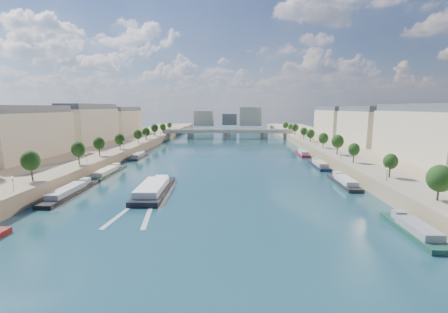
{
  "coord_description": "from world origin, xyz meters",
  "views": [
    {
      "loc": [
        6.24,
        -45.08,
        27.43
      ],
      "look_at": [
        1.5,
        89.8,
        5.0
      ],
      "focal_mm": 24.0,
      "sensor_mm": 36.0,
      "label": 1
    }
  ],
  "objects": [
    {
      "name": "skyline",
      "position": [
        3.19,
        319.52,
        14.66
      ],
      "size": [
        79.0,
        42.0,
        22.0
      ],
      "color": "beige",
      "rests_on": "ground"
    },
    {
      "name": "trees_left",
      "position": [
        -55.0,
        102.0,
        10.48
      ],
      "size": [
        4.8,
        268.8,
        8.26
      ],
      "color": "#382B1E",
      "rests_on": "ground"
    },
    {
      "name": "buildings_right",
      "position": [
        85.0,
        112.0,
        16.45
      ],
      "size": [
        16.0,
        226.0,
        23.2
      ],
      "color": "beige",
      "rests_on": "ground"
    },
    {
      "name": "bridge",
      "position": [
        0.0,
        215.49,
        5.08
      ],
      "size": [
        112.0,
        12.0,
        8.15
      ],
      "color": "#C1B79E",
      "rests_on": "ground"
    },
    {
      "name": "moored_barges_right",
      "position": [
        45.5,
        73.18,
        0.84
      ],
      "size": [
        5.0,
        127.47,
        3.6
      ],
      "color": "#1B4438",
      "rests_on": "ground"
    },
    {
      "name": "lamps_right",
      "position": [
        52.5,
        105.0,
        7.78
      ],
      "size": [
        0.36,
        200.36,
        4.28
      ],
      "color": "black",
      "rests_on": "ground"
    },
    {
      "name": "quay_right",
      "position": [
        72.0,
        100.0,
        2.5
      ],
      "size": [
        44.0,
        520.0,
        5.0
      ],
      "primitive_type": "cube",
      "color": "#9E8460",
      "rests_on": "ground"
    },
    {
      "name": "tour_barge",
      "position": [
        -19.59,
        47.42,
        1.21
      ],
      "size": [
        9.86,
        30.87,
        4.15
      ],
      "rotation": [
        0.0,
        0.0,
        0.04
      ],
      "color": "black",
      "rests_on": "ground"
    },
    {
      "name": "quay_left",
      "position": [
        -72.0,
        100.0,
        2.5
      ],
      "size": [
        44.0,
        520.0,
        5.0
      ],
      "primitive_type": "cube",
      "color": "#9E8460",
      "rests_on": "ground"
    },
    {
      "name": "pave_right",
      "position": [
        57.0,
        100.0,
        5.05
      ],
      "size": [
        14.0,
        520.0,
        0.1
      ],
      "primitive_type": "cube",
      "color": "gray",
      "rests_on": "quay_right"
    },
    {
      "name": "ground",
      "position": [
        0.0,
        100.0,
        0.0
      ],
      "size": [
        700.0,
        700.0,
        0.0
      ],
      "primitive_type": "plane",
      "color": "#0D2E3B",
      "rests_on": "ground"
    },
    {
      "name": "buildings_left",
      "position": [
        -85.0,
        112.0,
        16.45
      ],
      "size": [
        16.0,
        226.0,
        23.2
      ],
      "color": "beige",
      "rests_on": "ground"
    },
    {
      "name": "pave_left",
      "position": [
        -57.0,
        100.0,
        5.05
      ],
      "size": [
        14.0,
        520.0,
        0.1
      ],
      "primitive_type": "cube",
      "color": "gray",
      "rests_on": "quay_left"
    },
    {
      "name": "wake",
      "position": [
        -19.59,
        30.89,
        0.02
      ],
      "size": [
        10.76,
        26.01,
        0.04
      ],
      "color": "silver",
      "rests_on": "ground"
    },
    {
      "name": "lamps_left",
      "position": [
        -52.5,
        90.0,
        7.78
      ],
      "size": [
        0.36,
        200.36,
        4.28
      ],
      "color": "black",
      "rests_on": "ground"
    },
    {
      "name": "trees_right",
      "position": [
        55.0,
        110.0,
        10.48
      ],
      "size": [
        4.8,
        268.8,
        8.26
      ],
      "color": "#382B1E",
      "rests_on": "ground"
    },
    {
      "name": "moored_barges_left",
      "position": [
        -45.5,
        41.29,
        0.84
      ],
      "size": [
        5.0,
        161.14,
        3.6
      ],
      "color": "#1A2339",
      "rests_on": "ground"
    }
  ]
}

